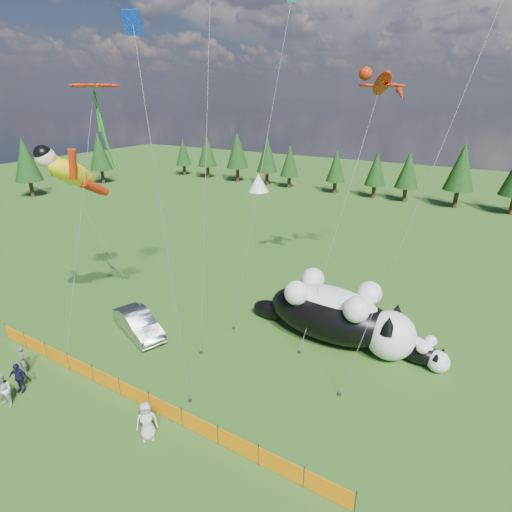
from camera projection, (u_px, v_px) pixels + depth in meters
The scene contains 17 objects.
ground at pixel (176, 369), 21.99m from camera, with size 160.00×160.00×0.00m, color black.
safety_fence at pixel (134, 394), 19.41m from camera, with size 22.06×0.06×1.10m.
tree_line at pixel (386, 171), 56.45m from camera, with size 90.00×4.00×8.00m, color black, non-canonical shape.
festival_tents at pixel (465, 207), 48.25m from camera, with size 50.00×3.20×2.80m, color white, non-canonical shape.
cat_large at pixel (337, 313), 24.02m from camera, with size 10.56×4.00×3.81m.
cat_small at pixel (415, 348), 22.51m from camera, with size 4.43×2.52×1.64m.
car at pixel (139, 324), 24.94m from camera, with size 1.59×4.55×1.50m, color #AFAFB4.
spectator_a at pixel (22, 360), 21.31m from camera, with size 0.62×0.41×1.71m, color #59585E.
spectator_b at pixel (3, 391), 18.97m from camera, with size 0.90×0.53×1.86m, color beige.
spectator_c at pixel (19, 377), 20.06m from camera, with size 0.97×0.50×1.65m, color #151336.
spectator_e at pixel (147, 421), 17.22m from camera, with size 0.93×0.60×1.90m, color beige.
superhero_kite at pixel (72, 173), 21.57m from camera, with size 4.62×4.95×12.14m.
gecko_kite at pixel (382, 84), 24.89m from camera, with size 4.47×12.26×17.23m.
flower_kite at pixel (94, 89), 20.95m from camera, with size 3.41×6.43×15.07m.
diamond_kite_a at pixel (210, 14), 20.08m from camera, with size 1.73×4.37×19.99m.
diamond_kite_c at pixel (135, 41), 14.54m from camera, with size 2.15×0.76×17.28m.
diamond_kite_d at pixel (288, 17), 23.09m from camera, with size 1.12×6.41×20.41m.
Camera 1 is at (12.96, -13.32, 14.02)m, focal length 28.00 mm.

